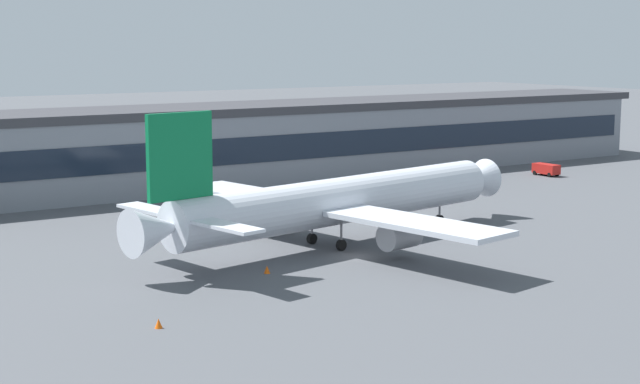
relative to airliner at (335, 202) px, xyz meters
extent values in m
plane|color=#4C4F54|center=(-1.25, -5.40, -4.60)|extent=(600.00, 600.00, 0.00)
cube|color=gray|center=(-1.25, 45.84, 0.63)|extent=(181.71, 16.11, 10.47)
cube|color=#38383D|center=(-1.25, 45.84, 6.46)|extent=(185.34, 16.43, 1.20)
cube|color=#192333|center=(-1.25, 37.74, 1.15)|extent=(178.07, 0.16, 3.77)
cylinder|color=silver|center=(0.90, 0.16, 0.01)|extent=(42.51, 12.38, 4.85)
cone|color=silver|center=(23.15, 4.23, 0.01)|extent=(5.12, 5.32, 4.61)
cone|color=silver|center=(-21.59, -3.95, 0.01)|extent=(6.03, 5.25, 4.37)
cube|color=#0C723F|center=(-18.94, -3.46, 6.32)|extent=(6.77, 1.71, 7.76)
cube|color=silver|center=(-19.40, 1.88, 0.74)|extent=(3.93, 9.02, 0.30)
cube|color=silver|center=(-17.49, -8.62, 0.74)|extent=(3.93, 9.02, 0.30)
cube|color=silver|center=(-3.22, 11.56, -0.47)|extent=(9.33, 19.82, 0.50)
cube|color=silver|center=(1.08, -11.95, -0.47)|extent=(9.33, 19.82, 0.50)
cylinder|color=#99999E|center=(-1.72, 8.93, -2.21)|extent=(4.42, 3.34, 2.67)
cylinder|color=#99999E|center=(1.55, -8.96, -2.21)|extent=(4.42, 3.34, 2.67)
cylinder|color=black|center=(16.72, 3.06, -4.05)|extent=(1.17, 0.69, 1.10)
cylinder|color=slate|center=(16.72, 3.06, -2.68)|extent=(0.24, 0.24, 2.19)
cylinder|color=black|center=(-1.57, 1.93, -4.05)|extent=(1.17, 0.69, 1.10)
cylinder|color=slate|center=(-1.57, 1.93, -2.68)|extent=(0.24, 0.24, 2.19)
cylinder|color=black|center=(-0.79, -2.36, -4.05)|extent=(1.17, 0.69, 1.10)
cylinder|color=slate|center=(-0.79, -2.36, -2.68)|extent=(0.24, 0.24, 2.19)
cube|color=red|center=(57.47, 25.42, -3.50)|extent=(1.96, 4.43, 1.50)
cube|color=black|center=(57.49, 24.21, -3.20)|extent=(1.77, 1.56, 0.38)
cylinder|color=black|center=(58.35, 23.89, -4.25)|extent=(0.31, 0.70, 0.70)
cylinder|color=black|center=(56.64, 23.86, -4.25)|extent=(0.31, 0.70, 0.70)
cylinder|color=black|center=(58.31, 26.97, -4.25)|extent=(0.31, 0.70, 0.70)
cylinder|color=black|center=(56.60, 26.94, -4.25)|extent=(0.31, 0.70, 0.70)
cube|color=black|center=(35.85, 25.81, -3.50)|extent=(3.18, 4.08, 1.50)
cube|color=black|center=(35.49, 26.73, -3.20)|extent=(2.17, 1.84, 0.38)
cylinder|color=black|center=(34.55, 26.65, -4.25)|extent=(0.53, 0.76, 0.70)
cylinder|color=black|center=(36.23, 27.31, -4.25)|extent=(0.53, 0.76, 0.70)
cylinder|color=black|center=(35.47, 24.30, -4.25)|extent=(0.53, 0.76, 0.70)
cylinder|color=black|center=(37.15, 24.96, -4.25)|extent=(0.53, 0.76, 0.70)
cone|color=#F2590C|center=(-12.04, -6.76, -4.24)|extent=(0.58, 0.58, 0.73)
cone|color=#F2590C|center=(-27.31, -17.16, -4.24)|extent=(0.58, 0.58, 0.73)
camera|label=1|loc=(-55.06, -81.43, 16.39)|focal=54.21mm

